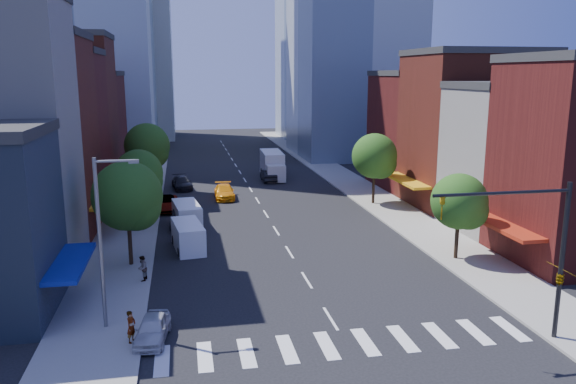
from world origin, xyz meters
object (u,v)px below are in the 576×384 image
cargo_van_near (188,237)px  cargo_van_far (187,216)px  parked_car_third (166,203)px  box_truck (272,166)px  parked_car_front (153,329)px  taxi (224,192)px  pedestrian_near (131,327)px  parked_car_rear (182,183)px  traffic_car_far (275,154)px  parked_car_second (182,218)px  pedestrian_far (142,268)px  traffic_car_oncoming (268,175)px

cargo_van_near → cargo_van_far: size_ratio=0.97×
parked_car_third → box_truck: (13.25, 15.69, 0.86)m
parked_car_front → taxi: (6.13, 32.48, 0.10)m
parked_car_front → cargo_van_far: (2.02, 21.37, 0.43)m
taxi → pedestrian_near: pedestrian_near is taller
parked_car_rear → traffic_car_far: bearing=48.6°
parked_car_rear → cargo_van_near: size_ratio=0.97×
parked_car_rear → pedestrian_near: 39.03m
parked_car_second → traffic_car_far: parked_car_second is taller
parked_car_front → parked_car_third: parked_car_third is taller
cargo_van_far → pedestrian_near: 21.85m
cargo_van_far → taxi: (4.11, 11.11, -0.33)m
cargo_van_near → taxi: size_ratio=1.01×
taxi → box_truck: 13.47m
traffic_car_far → box_truck: box_truck is taller
parked_car_rear → cargo_van_near: 23.81m
parked_car_front → pedestrian_near: 1.09m
parked_car_second → cargo_van_near: 6.86m
cargo_van_far → pedestrian_far: cargo_van_far is taller
cargo_van_near → traffic_car_far: bearing=64.8°
parked_car_front → parked_car_rear: 38.70m
taxi → cargo_van_near: bearing=-102.1°
parked_car_third → box_truck: size_ratio=0.62×
box_truck → pedestrian_far: (-14.25, -35.53, -0.60)m
parked_car_rear → pedestrian_near: (-2.63, -38.94, 0.25)m
traffic_car_oncoming → pedestrian_near: 43.75m
parked_car_second → pedestrian_near: size_ratio=2.77×
parked_car_third → traffic_car_far: parked_car_third is taller
parked_car_second → traffic_car_oncoming: 22.43m
cargo_van_near → cargo_van_far: cargo_van_far is taller
parked_car_second → pedestrian_near: bearing=-89.3°
parked_car_front → parked_car_third: bearing=97.7°
traffic_car_oncoming → traffic_car_far: bearing=-102.1°
parked_car_third → taxi: bearing=33.2°
box_truck → parked_car_second: bearing=-115.6°
parked_car_rear → cargo_van_far: 17.31m
cargo_van_far → box_truck: 25.16m
parked_car_rear → box_truck: bearing=16.8°
parked_car_third → traffic_car_far: (16.32, 32.24, -0.07)m
parked_car_front → box_truck: (13.25, 43.88, 0.94)m
traffic_car_oncoming → box_truck: bearing=-110.6°
parked_car_second → cargo_van_far: (0.44, -0.33, 0.32)m
parked_car_second → box_truck: box_truck is taller
traffic_car_oncoming → pedestrian_near: pedestrian_near is taller
parked_car_rear → traffic_car_far: size_ratio=1.30×
parked_car_second → parked_car_third: bearing=111.1°
cargo_van_far → traffic_car_oncoming: 22.52m
cargo_van_far → traffic_car_far: 41.60m
pedestrian_near → cargo_van_far: bearing=19.7°
pedestrian_near → pedestrian_far: (0.00, 8.62, 0.00)m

